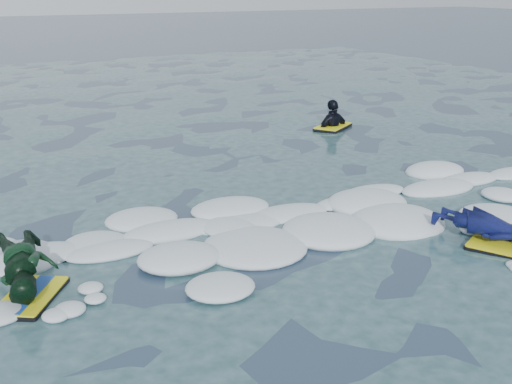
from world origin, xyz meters
The scene contains 5 objects.
ground centered at (0.00, 0.00, 0.00)m, with size 120.00×120.00×0.00m, color #182D3B.
foam_band centered at (0.00, 1.03, 0.00)m, with size 12.00×3.10×0.30m, color white, non-canonical shape.
prone_woman_unit centered at (2.59, -0.64, 0.21)m, with size 1.17×1.67×0.40m.
prone_child_unit centered at (-2.65, 0.67, 0.27)m, with size 0.88×1.40×0.52m.
waiting_rider_unit centered at (4.43, 5.78, -0.10)m, with size 1.13×1.01×1.49m.
Camera 1 is at (-3.24, -5.68, 3.03)m, focal length 45.00 mm.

